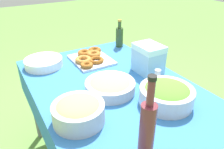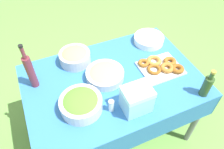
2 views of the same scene
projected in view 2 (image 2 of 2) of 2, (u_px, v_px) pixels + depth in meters
name	position (u px, v px, depth m)	size (l,w,h in m)	color
ground_plane	(113.00, 127.00, 2.24)	(14.00, 14.00, 0.00)	#609342
picnic_table	(113.00, 88.00, 1.77)	(1.36, 0.92, 0.74)	#2D6BB2
salad_bowl	(81.00, 103.00, 1.48)	(0.29, 0.29, 0.12)	silver
pasta_bowl	(105.00, 74.00, 1.69)	(0.30, 0.30, 0.08)	#B2B7BC
donut_platter	(161.00, 66.00, 1.77)	(0.34, 0.31, 0.05)	silver
plate_stack	(149.00, 39.00, 2.00)	(0.27, 0.27, 0.06)	white
olive_oil_bottle	(207.00, 86.00, 1.54)	(0.06, 0.06, 0.24)	#2D4723
wine_bottle	(30.00, 71.00, 1.55)	(0.06, 0.06, 0.39)	maroon
bread_bowl	(75.00, 56.00, 1.79)	(0.25, 0.25, 0.12)	#B2B7BC
cooler_box	(137.00, 99.00, 1.45)	(0.19, 0.15, 0.20)	#8CC6E5
salt_shaker	(111.00, 106.00, 1.47)	(0.04, 0.04, 0.10)	white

